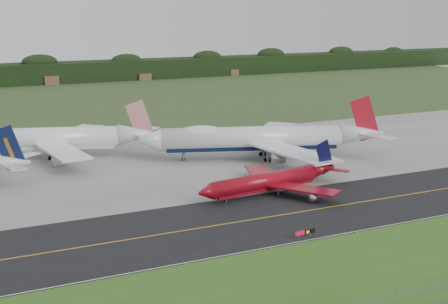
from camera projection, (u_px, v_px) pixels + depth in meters
The scene contains 14 objects.
ground at pixel (274, 210), 140.71m from camera, with size 600.00×600.00×0.00m, color #324922.
grass_verge at pixel (373, 266), 109.92m from camera, with size 400.00×30.00×0.01m, color #365B1B.
taxiway at pixel (283, 215), 137.19m from camera, with size 400.00×32.00×0.02m, color black.
apron at pixel (188, 161), 185.57m from camera, with size 400.00×78.00×0.01m, color slate.
taxiway_centreline at pixel (283, 215), 137.19m from camera, with size 400.00×0.40×0.00m, color orange.
taxiway_edge_line at pixel (323, 237), 123.55m from camera, with size 400.00×0.25×0.00m, color silver.
perimeter_fence at pixel (426, 289), 98.24m from camera, with size 320.00×0.10×320.00m.
horizon_treeline at pixel (50, 74), 380.31m from camera, with size 700.00×25.00×12.00m.
jet_ba_747 at pixel (260, 138), 186.75m from camera, with size 73.03×58.92×18.86m.
jet_red_737 at pixel (272, 180), 152.96m from camera, with size 42.05×33.96×11.36m.
jet_star_tail at pixel (52, 139), 189.10m from camera, with size 63.47×51.67×17.15m.
taxiway_sign at pixel (305, 232), 123.28m from camera, with size 4.70×0.47×1.57m.
edge_marker_left at pixel (186, 264), 110.15m from camera, with size 0.16×0.16×0.50m, color yellow.
edge_marker_center at pixel (357, 232), 125.83m from camera, with size 0.16×0.16×0.50m, color yellow.
Camera 1 is at (-67.89, -116.31, 44.25)m, focal length 50.00 mm.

